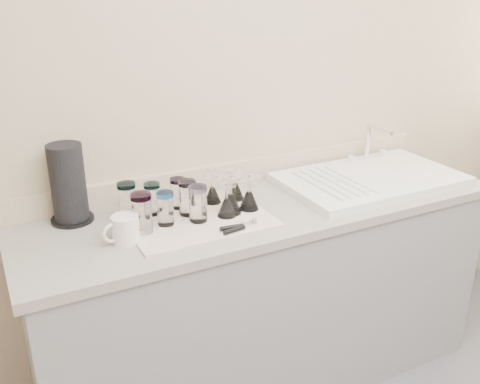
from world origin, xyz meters
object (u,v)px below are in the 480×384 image
tumbler_teal (127,200)px  tumbler_blue (165,208)px  goblet_front_right (249,198)px  can_opener (239,227)px  paper_towel_roll (68,185)px  sink_unit (370,178)px  tumbler_lavender (198,203)px  goblet_back_left (212,193)px  tumbler_purple (178,193)px  goblet_front_left (227,205)px  tumbler_extra (188,197)px  white_mug (125,229)px  tumbler_magenta (142,213)px  tumbler_cyan (153,198)px  goblet_extra (231,201)px  goblet_back_right (235,189)px

tumbler_teal → tumbler_blue: 0.17m
tumbler_teal → goblet_front_right: 0.48m
can_opener → paper_towel_roll: bearing=144.6°
sink_unit → tumbler_lavender: (-0.88, -0.04, 0.06)m
goblet_back_left → tumbler_purple: bearing=174.1°
goblet_front_left → goblet_front_right: (0.11, 0.02, 0.00)m
tumbler_extra → white_mug: size_ratio=0.97×
tumbler_magenta → white_mug: (-0.08, -0.03, -0.03)m
tumbler_cyan → tumbler_blue: bearing=-84.3°
tumbler_cyan → tumbler_blue: (0.01, -0.12, 0.00)m
tumbler_purple → paper_towel_roll: 0.43m
tumbler_cyan → paper_towel_roll: 0.32m
goblet_front_right → tumbler_cyan: bearing=160.0°
goblet_extra → tumbler_lavender: bearing=-176.0°
goblet_back_left → paper_towel_roll: 0.57m
goblet_front_right → white_mug: 0.53m
tumbler_purple → can_opener: size_ratio=0.86×
white_mug → paper_towel_roll: bearing=116.0°
goblet_back_right → goblet_extra: size_ratio=0.85×
sink_unit → can_opener: sink_unit is taller
sink_unit → tumbler_blue: (-1.00, -0.01, 0.06)m
sink_unit → tumbler_magenta: size_ratio=5.42×
goblet_extra → goblet_front_right: bearing=1.0°
tumbler_blue → goblet_front_left: goblet_front_left is taller
tumbler_purple → goblet_front_right: goblet_front_right is taller
goblet_extra → tumbler_teal: bearing=158.7°
goblet_back_left → goblet_extra: goblet_extra is taller
tumbler_purple → tumbler_blue: bearing=-128.1°
tumbler_purple → can_opener: (0.13, -0.30, -0.05)m
tumbler_magenta → tumbler_blue: 0.10m
tumbler_cyan → tumbler_extra: 0.14m
goblet_extra → paper_towel_roll: size_ratio=0.50×
sink_unit → tumbler_teal: bearing=174.0°
tumbler_extra → white_mug: bearing=-159.6°
goblet_front_right → goblet_extra: 0.08m
tumbler_blue → white_mug: size_ratio=0.90×
tumbler_cyan → white_mug: bearing=-133.3°
tumbler_cyan → paper_towel_roll: size_ratio=0.42×
tumbler_cyan → goblet_front_left: goblet_front_left is taller
goblet_extra → tumbler_purple: bearing=138.5°
tumbler_extra → goblet_front_left: tumbler_extra is taller
tumbler_magenta → paper_towel_roll: bearing=131.5°
goblet_front_right → can_opener: size_ratio=1.00×
sink_unit → goblet_back_right: bearing=172.2°
tumbler_blue → goblet_front_left: size_ratio=0.97×
tumbler_teal → tumbler_cyan: (0.10, -0.01, -0.01)m
tumbler_purple → tumbler_extra: tumbler_extra is taller
tumbler_blue → tumbler_extra: tumbler_extra is taller
tumbler_purple → paper_towel_roll: size_ratio=0.41×
tumbler_teal → can_opener: 0.45m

